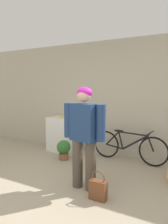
{
  "coord_description": "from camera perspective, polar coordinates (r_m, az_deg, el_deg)",
  "views": [
    {
      "loc": [
        1.75,
        -2.03,
        1.57
      ],
      "look_at": [
        0.15,
        0.79,
        1.19
      ],
      "focal_mm": 35.0,
      "sensor_mm": 36.0,
      "label": 1
    }
  ],
  "objects": [
    {
      "name": "ground_plane",
      "position": [
        3.11,
        -10.58,
        -23.83
      ],
      "size": [
        14.0,
        14.0,
        0.0
      ],
      "primitive_type": "plane",
      "color": "tan"
    },
    {
      "name": "wall_back",
      "position": [
        4.95,
        8.81,
        3.43
      ],
      "size": [
        8.0,
        0.07,
        2.6
      ],
      "color": "#B7AD99",
      "rests_on": "ground_plane"
    },
    {
      "name": "side_shelf",
      "position": [
        5.39,
        -5.14,
        -5.77
      ],
      "size": [
        0.75,
        0.5,
        0.83
      ],
      "color": "white",
      "rests_on": "ground_plane"
    },
    {
      "name": "person",
      "position": [
        3.31,
        0.01,
        -5.16
      ],
      "size": [
        0.7,
        0.29,
        1.57
      ],
      "rotation": [
        0.0,
        0.0,
        -0.2
      ],
      "color": "#4C4238",
      "rests_on": "ground_plane"
    },
    {
      "name": "bicycle",
      "position": [
        4.71,
        11.52,
        -8.75
      ],
      "size": [
        1.64,
        0.46,
        0.67
      ],
      "rotation": [
        0.0,
        0.0,
        -0.05
      ],
      "color": "black",
      "rests_on": "ground_plane"
    },
    {
      "name": "banana",
      "position": [
        5.28,
        -5.33,
        -1.24
      ],
      "size": [
        0.35,
        0.09,
        0.04
      ],
      "color": "#EAD64C",
      "rests_on": "side_shelf"
    },
    {
      "name": "handbag",
      "position": [
        3.22,
        3.69,
        -19.49
      ],
      "size": [
        0.24,
        0.11,
        0.42
      ],
      "color": "brown",
      "rests_on": "ground_plane"
    },
    {
      "name": "potted_plant",
      "position": [
        4.78,
        -5.34,
        -9.59
      ],
      "size": [
        0.3,
        0.3,
        0.42
      ],
      "color": "brown",
      "rests_on": "ground_plane"
    }
  ]
}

